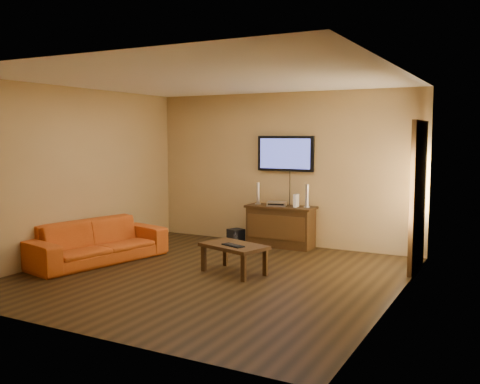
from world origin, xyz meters
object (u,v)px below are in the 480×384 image
Objects in this scene: av_receiver at (277,204)px; bottle at (235,239)px; speaker_right at (307,197)px; keyboard at (233,245)px; speaker_left at (258,194)px; sofa at (97,235)px; media_console at (281,226)px; coffee_table at (234,249)px; subwoofer at (236,236)px; television at (286,154)px; game_console at (296,201)px.

av_receiver is 0.99m from bottle.
speaker_right is 2.21m from keyboard.
speaker_left is 0.42m from av_receiver.
sofa reaches higher than av_receiver.
media_console is 0.56× the size of sofa.
coffee_table is 0.13m from keyboard.
subwoofer is (1.18, 2.32, -0.30)m from sofa.
television is 0.90m from av_receiver.
television is 1.77m from bottle.
speaker_left is at bearing -162.01° from television.
subwoofer is 0.21m from bottle.
keyboard is (1.06, -2.05, 0.30)m from subwoofer.
television is 4.84× the size of bottle.
keyboard is at bearing -62.45° from bottle.
coffee_table is at bearing -73.12° from speaker_left.
speaker_left reaches higher than av_receiver.
television is at bearing 40.42° from subwoofer.
subwoofer is (-0.86, -0.24, -1.50)m from television.
television is 2.66× the size of speaker_right.
television is 1.01× the size of coffee_table.
av_receiver is (-0.54, -0.05, -0.14)m from speaker_right.
coffee_table reaches higher than bottle.
speaker_right is at bearing -9.15° from av_receiver.
television is 0.87m from game_console.
television reaches higher than sofa.
media_console is at bearing 94.45° from coffee_table.
keyboard is at bearing -68.41° from coffee_table.
television is at bearing 94.06° from coffee_table.
media_console is at bearing -5.36° from speaker_left.
coffee_table is 2.01m from bottle.
media_console is 3.13m from sofa.
bottle is (0.09, -0.19, -0.02)m from subwoofer.
av_receiver is 2.13m from keyboard.
speaker_right is at bearing 81.25° from coffee_table.
media_console is 3.09× the size of speaker_right.
bottle is 0.58× the size of keyboard.
game_console is 1.36m from subwoofer.
sofa is at bearing -123.22° from speaker_left.
game_console is at bearing 12.41° from bottle.
coffee_table is at bearing -62.12° from bottle.
television is 0.88m from speaker_left.
sofa is at bearing -136.14° from speaker_right.
television is at bearing 28.89° from bottle.
television is 4.68× the size of game_console.
subwoofer is 2.33m from keyboard.
game_console is at bearing -3.29° from speaker_left.
media_console reaches higher than bottle.
bottle is at bearing -17.93° from sofa.
av_receiver is at bearing -27.16° from sofa.
speaker_left is at bearing -179.97° from speaker_right.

